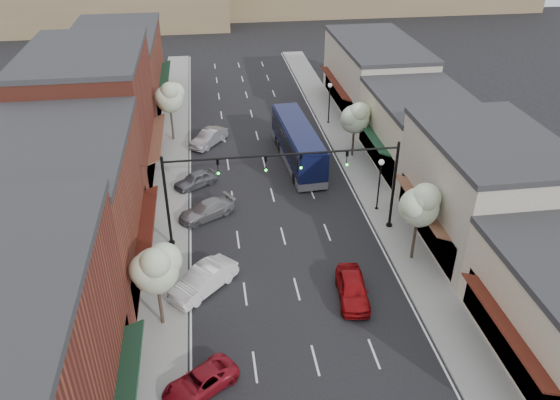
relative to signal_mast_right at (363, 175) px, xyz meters
name	(u,v)px	position (x,y,z in m)	size (l,w,h in m)	color
ground	(302,310)	(-5.62, -8.00, -4.62)	(160.00, 160.00, 0.00)	black
sidewalk_left	(171,175)	(-14.02, 10.50, -4.55)	(2.80, 73.00, 0.15)	gray
sidewalk_right	(357,163)	(2.78, 10.50, -4.55)	(2.80, 73.00, 0.15)	gray
curb_left	(187,174)	(-12.62, 10.50, -4.55)	(0.25, 73.00, 0.17)	gray
curb_right	(342,164)	(1.38, 10.50, -4.55)	(0.25, 73.00, 0.17)	gray
bldg_left_midnear	(63,211)	(-19.85, -2.00, 0.03)	(10.14, 14.10, 9.40)	brown
bldg_left_midfar	(94,115)	(-19.86, 12.00, 0.78)	(10.14, 14.10, 10.90)	maroon
bldg_left_far	(118,71)	(-19.84, 28.00, -0.46)	(10.14, 18.10, 8.40)	brown
bldg_right_midnear	(483,190)	(8.10, -2.00, -0.72)	(9.14, 12.10, 7.90)	#B9B09E
bldg_right_midfar	(419,131)	(8.08, 10.00, -1.46)	(9.14, 12.10, 6.40)	beige
bldg_right_far	(374,76)	(8.09, 24.00, -0.96)	(9.14, 16.10, 7.40)	#B9B09E
hill_near	(81,0)	(-30.62, 70.00, -0.62)	(50.00, 20.00, 8.00)	#7A6647
signal_mast_right	(363,175)	(0.00, 0.00, 0.00)	(8.22, 0.46, 7.00)	black
signal_mast_left	(201,186)	(-11.24, 0.00, 0.00)	(8.22, 0.46, 7.00)	black
tree_right_near	(420,204)	(2.73, -4.05, -0.17)	(2.85, 2.65, 5.95)	#47382B
tree_right_far	(356,117)	(2.73, 11.95, -0.63)	(2.85, 2.65, 5.43)	#47382B
tree_left_near	(156,268)	(-13.87, -8.05, -0.40)	(2.85, 2.65, 5.69)	#47382B
tree_left_far	(170,96)	(-13.87, 17.95, -0.02)	(2.85, 2.65, 6.13)	#47382B
lamp_post_near	(380,176)	(2.18, 2.50, -1.62)	(0.44, 0.44, 4.44)	black
lamp_post_far	(330,97)	(2.18, 20.00, -1.62)	(0.44, 0.44, 4.44)	black
coach_bus	(298,143)	(-2.56, 11.70, -2.76)	(3.22, 11.82, 3.58)	#0D1236
red_hatchback	(352,289)	(-2.38, -7.33, -3.86)	(1.80, 4.48, 1.52)	maroon
parked_car_a	(200,382)	(-11.82, -13.11, -4.06)	(1.87, 4.05, 1.12)	maroon
parked_car_b	(204,280)	(-11.45, -5.24, -3.82)	(1.69, 4.84, 1.60)	white
parked_car_c	(206,210)	(-11.06, 3.32, -3.97)	(1.83, 4.51, 1.31)	gray
parked_car_d	(196,180)	(-11.82, 8.35, -3.98)	(1.53, 3.79, 1.29)	slate
parked_car_e	(209,138)	(-10.47, 16.54, -3.88)	(1.57, 4.49, 1.48)	#9F9EA4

